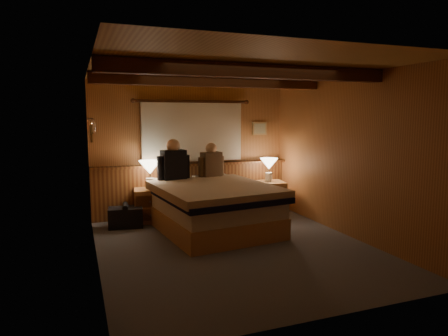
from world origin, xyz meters
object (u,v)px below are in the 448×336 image
nightstand_left (150,205)px  person_left (174,163)px  lamp_left (150,169)px  bed (212,206)px  lamp_right (269,165)px  person_right (211,163)px  nightstand_right (269,197)px  duffel_bag (126,217)px

nightstand_left → person_left: person_left is taller
nightstand_left → lamp_left: 0.62m
bed → nightstand_left: size_ratio=4.02×
lamp_right → person_right: person_right is taller
nightstand_right → lamp_left: lamp_left is taller
person_left → person_right: bearing=-2.0°
person_left → person_right: size_ratio=1.14×
nightstand_right → lamp_right: bearing=88.7°
lamp_right → duffel_bag: 2.71m
person_left → nightstand_right: bearing=-12.0°
nightstand_left → nightstand_right: size_ratio=0.95×
person_left → duffel_bag: size_ratio=1.24×
nightstand_left → lamp_right: bearing=4.4°
bed → person_left: size_ratio=3.23×
person_right → duffel_bag: person_right is taller
nightstand_right → duffel_bag: nightstand_right is taller
lamp_left → person_left: 0.41m
person_left → duffel_bag: (-0.83, -0.11, -0.84)m
bed → person_left: (-0.44, 0.73, 0.63)m
nightstand_left → person_right: 1.30m
nightstand_left → lamp_left: (0.02, 0.00, 0.62)m
nightstand_left → duffel_bag: 0.50m
person_right → person_left: bearing=175.0°
nightstand_left → lamp_right: 2.26m
nightstand_left → duffel_bag: nightstand_left is taller
lamp_left → person_right: (1.09, -0.01, 0.07)m
nightstand_right → duffel_bag: bearing=-170.7°
bed → lamp_right: size_ratio=5.35×
person_right → bed: bearing=-120.5°
nightstand_right → lamp_right: size_ratio=1.40×
bed → lamp_right: (1.34, 0.68, 0.52)m
lamp_left → person_left: (0.38, -0.10, 0.10)m
bed → nightstand_left: bed is taller
lamp_left → person_right: bearing=-0.6°
lamp_right → person_left: bearing=178.6°
duffel_bag → bed: bearing=-18.7°
bed → person_right: bearing=65.1°
nightstand_left → person_right: size_ratio=0.92×
bed → nightstand_left: bearing=128.5°
nightstand_right → person_right: 1.27m
person_right → nightstand_left: bearing=167.2°
lamp_left → duffel_bag: (-0.45, -0.22, -0.73)m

